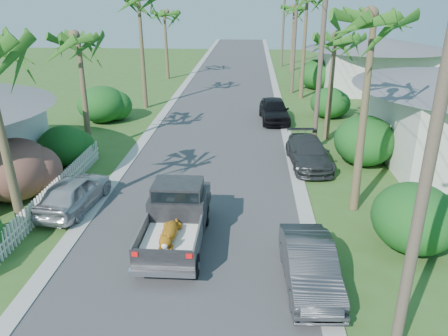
# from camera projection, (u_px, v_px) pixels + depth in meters

# --- Properties ---
(ground) EXTENTS (120.00, 120.00, 0.00)m
(ground) POSITION_uv_depth(u_px,v_px,m) (177.00, 294.00, 12.74)
(ground) COLOR #3B5821
(ground) RESTS_ON ground
(road) EXTENTS (8.00, 100.00, 0.02)m
(road) POSITION_uv_depth(u_px,v_px,m) (226.00, 100.00, 35.89)
(road) COLOR #38383A
(road) RESTS_ON ground
(curb_left) EXTENTS (0.60, 100.00, 0.06)m
(curb_left) POSITION_uv_depth(u_px,v_px,m) (174.00, 99.00, 36.13)
(curb_left) COLOR #A5A39E
(curb_left) RESTS_ON ground
(curb_right) EXTENTS (0.60, 100.00, 0.06)m
(curb_right) POSITION_uv_depth(u_px,v_px,m) (279.00, 100.00, 35.64)
(curb_right) COLOR #A5A39E
(curb_right) RESTS_ON ground
(pickup_truck) EXTENTS (1.98, 5.12, 2.06)m
(pickup_truck) POSITION_uv_depth(u_px,v_px,m) (177.00, 213.00, 15.27)
(pickup_truck) COLOR black
(pickup_truck) RESTS_ON ground
(parked_car_rn) EXTENTS (1.62, 4.16, 1.35)m
(parked_car_rn) POSITION_uv_depth(u_px,v_px,m) (310.00, 266.00, 12.89)
(parked_car_rn) COLOR #323438
(parked_car_rn) RESTS_ON ground
(parked_car_rm) EXTENTS (2.21, 4.74, 1.34)m
(parked_car_rm) POSITION_uv_depth(u_px,v_px,m) (309.00, 153.00, 22.01)
(parked_car_rm) COLOR #2D3032
(parked_car_rm) RESTS_ON ground
(parked_car_rf) EXTENTS (2.14, 4.67, 1.55)m
(parked_car_rf) POSITION_uv_depth(u_px,v_px,m) (274.00, 110.00, 29.63)
(parked_car_rf) COLOR black
(parked_car_rf) RESTS_ON ground
(parked_car_ln) EXTENTS (2.11, 4.27, 1.40)m
(parked_car_ln) POSITION_uv_depth(u_px,v_px,m) (74.00, 193.00, 17.56)
(parked_car_ln) COLOR #B2B4BA
(parked_car_ln) RESTS_ON ground
(palm_l_b) EXTENTS (4.40, 4.40, 7.40)m
(palm_l_b) POSITION_uv_depth(u_px,v_px,m) (77.00, 36.00, 21.95)
(palm_l_b) COLOR brown
(palm_l_b) RESTS_ON ground
(palm_l_d) EXTENTS (4.40, 4.40, 7.70)m
(palm_l_d) POSITION_uv_depth(u_px,v_px,m) (165.00, 12.00, 42.20)
(palm_l_d) COLOR brown
(palm_l_d) RESTS_ON ground
(palm_r_a) EXTENTS (4.40, 4.40, 8.70)m
(palm_r_a) POSITION_uv_depth(u_px,v_px,m) (376.00, 16.00, 15.17)
(palm_r_a) COLOR brown
(palm_r_a) RESTS_ON ground
(palm_r_b) EXTENTS (4.40, 4.40, 7.20)m
(palm_r_b) POSITION_uv_depth(u_px,v_px,m) (335.00, 36.00, 24.04)
(palm_r_b) COLOR brown
(palm_r_b) RESTS_ON ground
(palm_r_d) EXTENTS (4.40, 4.40, 8.00)m
(palm_r_d) POSITION_uv_depth(u_px,v_px,m) (294.00, 7.00, 46.90)
(palm_r_d) COLOR brown
(palm_r_d) RESTS_ON ground
(shrub_l_b) EXTENTS (3.00, 3.30, 2.60)m
(shrub_l_b) POSITION_uv_depth(u_px,v_px,m) (14.00, 170.00, 18.26)
(shrub_l_b) COLOR #B11947
(shrub_l_b) RESTS_ON ground
(shrub_l_c) EXTENTS (2.40, 2.64, 2.00)m
(shrub_l_c) POSITION_uv_depth(u_px,v_px,m) (63.00, 146.00, 22.06)
(shrub_l_c) COLOR #194F16
(shrub_l_c) RESTS_ON ground
(shrub_l_d) EXTENTS (3.20, 3.52, 2.40)m
(shrub_l_d) POSITION_uv_depth(u_px,v_px,m) (102.00, 104.00, 29.42)
(shrub_l_d) COLOR #194F16
(shrub_l_d) RESTS_ON ground
(shrub_r_a) EXTENTS (2.80, 3.08, 2.30)m
(shrub_r_a) POSITION_uv_depth(u_px,v_px,m) (414.00, 218.00, 14.66)
(shrub_r_a) COLOR #194F16
(shrub_r_a) RESTS_ON ground
(shrub_r_b) EXTENTS (3.00, 3.30, 2.50)m
(shrub_r_b) POSITION_uv_depth(u_px,v_px,m) (364.00, 141.00, 22.02)
(shrub_r_b) COLOR #194F16
(shrub_r_b) RESTS_ON ground
(shrub_r_c) EXTENTS (2.60, 2.86, 2.10)m
(shrub_r_c) POSITION_uv_depth(u_px,v_px,m) (329.00, 103.00, 30.44)
(shrub_r_c) COLOR #194F16
(shrub_r_c) RESTS_ON ground
(shrub_r_d) EXTENTS (3.20, 3.52, 2.60)m
(shrub_r_d) POSITION_uv_depth(u_px,v_px,m) (317.00, 74.00, 39.58)
(shrub_r_d) COLOR #194F16
(shrub_r_d) RESTS_ON ground
(picket_fence) EXTENTS (0.10, 11.00, 1.00)m
(picket_fence) POSITION_uv_depth(u_px,v_px,m) (54.00, 193.00, 17.99)
(picket_fence) COLOR white
(picket_fence) RESTS_ON ground
(house_right_far) EXTENTS (9.00, 8.00, 4.60)m
(house_right_far) POSITION_uv_depth(u_px,v_px,m) (374.00, 66.00, 38.99)
(house_right_far) COLOR silver
(house_right_far) RESTS_ON ground
(utility_pole_a) EXTENTS (1.60, 0.26, 9.00)m
(utility_pole_a) POSITION_uv_depth(u_px,v_px,m) (425.00, 182.00, 8.85)
(utility_pole_a) COLOR brown
(utility_pole_a) RESTS_ON ground
(utility_pole_b) EXTENTS (1.60, 0.26, 9.00)m
(utility_pole_b) POSITION_uv_depth(u_px,v_px,m) (320.00, 67.00, 22.75)
(utility_pole_b) COLOR brown
(utility_pole_b) RESTS_ON ground
(utility_pole_c) EXTENTS (1.60, 0.26, 9.00)m
(utility_pole_c) POSITION_uv_depth(u_px,v_px,m) (295.00, 39.00, 36.64)
(utility_pole_c) COLOR brown
(utility_pole_c) RESTS_ON ground
(utility_pole_d) EXTENTS (1.60, 0.26, 9.00)m
(utility_pole_d) POSITION_uv_depth(u_px,v_px,m) (283.00, 26.00, 50.53)
(utility_pole_d) COLOR brown
(utility_pole_d) RESTS_ON ground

